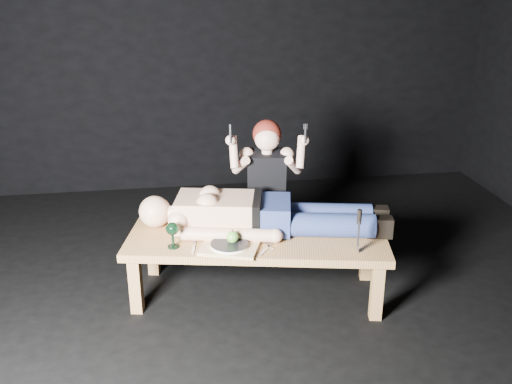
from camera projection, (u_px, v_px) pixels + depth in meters
ground at (288, 311)px, 3.86m from camera, size 5.00×5.00×0.00m
back_wall at (240, 39)px, 5.62m from camera, size 5.00×0.00×5.00m
table at (257, 265)px, 3.98m from camera, size 1.84×0.99×0.45m
lying_man at (266, 210)px, 3.96m from camera, size 1.96×0.94×0.28m
kneeling_woman at (266, 188)px, 4.38m from camera, size 0.72×0.78×1.17m
serving_tray at (229, 248)px, 3.72m from camera, size 0.43×0.37×0.02m
plate at (229, 245)px, 3.71m from camera, size 0.31×0.31×0.02m
apple at (232, 237)px, 3.70m from camera, size 0.08×0.08×0.08m
goblet at (173, 235)px, 3.71m from camera, size 0.10×0.10×0.18m
fork_flat at (194, 247)px, 3.74m from camera, size 0.04×0.19×0.01m
knife_flat at (266, 250)px, 3.71m from camera, size 0.12×0.16×0.01m
spoon_flat at (266, 244)px, 3.78m from camera, size 0.08×0.18×0.01m
carving_knife at (358, 231)px, 3.62m from camera, size 0.05×0.05×0.30m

